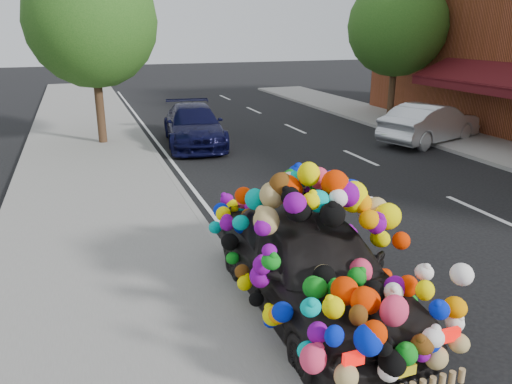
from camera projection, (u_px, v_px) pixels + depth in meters
ground at (333, 232)px, 9.84m from camera, size 100.00×100.00×0.00m
sidewalk at (107, 262)px, 8.45m from camera, size 4.00×60.00×0.12m
kerb at (218, 245)px, 9.07m from camera, size 0.15×60.00×0.13m
lane_markings at (479, 210)px, 10.98m from camera, size 6.00×50.00×0.01m
tree_near_sidewalk at (92, 22)px, 15.87m from camera, size 4.20×4.20×6.13m
tree_far_b at (397, 26)px, 20.12m from camera, size 4.00×4.00×5.90m
plush_art_car at (311, 240)px, 6.82m from camera, size 2.09×4.44×2.09m
navy_sedan at (194, 125)px, 17.02m from camera, size 2.39×4.79×1.34m
silver_hatchback at (430, 123)px, 17.30m from camera, size 4.41×2.73×1.37m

